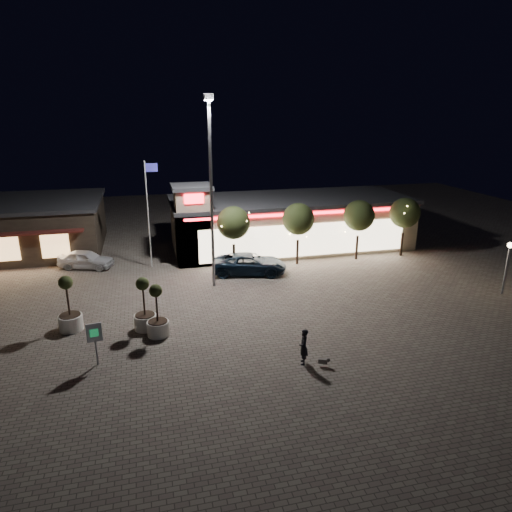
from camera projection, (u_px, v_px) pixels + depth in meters
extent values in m
plane|color=#665D52|center=(200.00, 344.00, 23.27)|extent=(90.00, 90.00, 0.00)
cube|color=tan|center=(290.00, 223.00, 39.75)|extent=(20.00, 8.00, 4.00)
cube|color=#262628|center=(290.00, 199.00, 39.10)|extent=(20.40, 8.40, 0.30)
cube|color=#FFE9BF|center=(306.00, 240.00, 36.13)|extent=(17.00, 0.12, 2.60)
cube|color=#FF1423|center=(307.00, 214.00, 35.45)|extent=(19.00, 0.10, 0.18)
cube|color=tan|center=(193.00, 227.00, 34.97)|extent=(2.60, 2.60, 5.80)
cube|color=#262628|center=(191.00, 187.00, 34.05)|extent=(3.00, 3.00, 0.30)
cube|color=#FF1423|center=(194.00, 199.00, 33.00)|extent=(1.40, 0.10, 0.70)
cube|color=#382D23|center=(0.00, 229.00, 37.91)|extent=(16.00, 10.00, 4.00)
cube|color=#FFBE72|center=(5.00, 249.00, 33.71)|extent=(2.00, 0.12, 1.80)
cube|color=#FFBE72|center=(55.00, 246.00, 34.52)|extent=(2.00, 0.12, 1.80)
cylinder|color=gray|center=(211.00, 198.00, 29.29)|extent=(0.20, 0.20, 12.00)
cube|color=gray|center=(208.00, 96.00, 27.41)|extent=(0.60, 0.40, 0.35)
cube|color=white|center=(209.00, 100.00, 27.47)|extent=(0.45, 0.30, 0.08)
cylinder|color=white|center=(148.00, 216.00, 33.60)|extent=(0.10, 0.10, 8.00)
cube|color=#2A2892|center=(151.00, 168.00, 32.64)|extent=(0.90, 0.04, 0.60)
cylinder|color=gray|center=(506.00, 271.00, 29.24)|extent=(0.12, 0.12, 3.20)
sphere|color=#FFE5B2|center=(510.00, 245.00, 28.72)|extent=(0.36, 0.36, 0.36)
cylinder|color=#332319|center=(234.00, 257.00, 34.06)|extent=(0.20, 0.20, 1.92)
sphere|color=#2D3819|center=(233.00, 223.00, 33.27)|extent=(2.42, 2.42, 2.42)
cylinder|color=#332319|center=(297.00, 252.00, 35.22)|extent=(0.20, 0.20, 1.92)
sphere|color=#2D3819|center=(298.00, 219.00, 34.42)|extent=(2.42, 2.42, 2.42)
cylinder|color=#332319|center=(357.00, 248.00, 36.37)|extent=(0.20, 0.20, 1.92)
sphere|color=#2D3819|center=(359.00, 216.00, 35.57)|extent=(2.42, 2.42, 2.42)
cylinder|color=#332319|center=(402.00, 244.00, 37.29)|extent=(0.20, 0.20, 1.92)
sphere|color=#2D3819|center=(405.00, 213.00, 36.50)|extent=(2.42, 2.42, 2.42)
imported|color=black|center=(250.00, 264.00, 33.20)|extent=(5.78, 3.68, 1.49)
imported|color=silver|center=(86.00, 259.00, 34.39)|extent=(4.39, 2.94, 1.39)
imported|color=black|center=(304.00, 347.00, 21.27)|extent=(0.59, 0.73, 1.75)
cube|color=#59514C|center=(323.00, 361.00, 21.21)|extent=(0.45, 0.32, 0.22)
sphere|color=#59514C|center=(328.00, 360.00, 21.15)|extent=(0.20, 0.20, 0.20)
cylinder|color=silver|center=(71.00, 322.00, 24.73)|extent=(1.27, 1.27, 0.84)
cylinder|color=black|center=(70.00, 315.00, 24.60)|extent=(1.10, 1.10, 0.06)
cylinder|color=#332319|center=(68.00, 298.00, 24.30)|extent=(0.11, 0.11, 1.90)
sphere|color=#2D3819|center=(65.00, 283.00, 24.02)|extent=(0.74, 0.74, 0.74)
cylinder|color=silver|center=(158.00, 328.00, 24.13)|extent=(1.17, 1.17, 0.78)
cylinder|color=black|center=(158.00, 321.00, 24.01)|extent=(1.02, 1.02, 0.06)
cylinder|color=#332319|center=(157.00, 305.00, 23.73)|extent=(0.10, 0.10, 1.76)
sphere|color=#2D3819|center=(156.00, 291.00, 23.48)|extent=(0.68, 0.68, 0.68)
cylinder|color=silver|center=(146.00, 322.00, 24.83)|extent=(1.22, 1.22, 0.81)
cylinder|color=black|center=(145.00, 315.00, 24.70)|extent=(1.06, 1.06, 0.06)
cylinder|color=#332319|center=(144.00, 299.00, 24.42)|extent=(0.10, 0.10, 1.83)
sphere|color=#2D3819|center=(142.00, 284.00, 24.16)|extent=(0.71, 0.71, 0.71)
cylinder|color=gray|center=(97.00, 352.00, 21.24)|extent=(0.09, 0.09, 1.29)
cube|color=white|center=(94.00, 333.00, 20.93)|extent=(0.70, 0.16, 0.91)
cube|color=#178E47|center=(94.00, 333.00, 20.89)|extent=(0.38, 0.07, 0.38)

